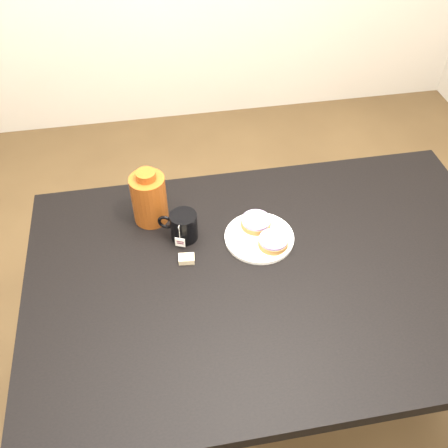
% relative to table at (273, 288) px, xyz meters
% --- Properties ---
extents(ground_plane, '(4.00, 4.00, 0.00)m').
position_rel_table_xyz_m(ground_plane, '(0.00, 0.00, -0.67)').
color(ground_plane, brown).
extents(table, '(1.40, 0.90, 0.75)m').
position_rel_table_xyz_m(table, '(0.00, 0.00, 0.00)').
color(table, black).
rests_on(table, ground_plane).
extents(plate, '(0.21, 0.21, 0.02)m').
position_rel_table_xyz_m(plate, '(-0.02, 0.13, 0.09)').
color(plate, white).
rests_on(plate, table).
extents(bagel_back, '(0.10, 0.10, 0.03)m').
position_rel_table_xyz_m(bagel_back, '(-0.02, 0.17, 0.11)').
color(bagel_back, brown).
rests_on(bagel_back, plate).
extents(bagel_front, '(0.10, 0.10, 0.03)m').
position_rel_table_xyz_m(bagel_front, '(0.01, 0.09, 0.11)').
color(bagel_front, brown).
rests_on(bagel_front, plate).
extents(mug, '(0.13, 0.11, 0.09)m').
position_rel_table_xyz_m(mug, '(-0.24, 0.18, 0.13)').
color(mug, black).
rests_on(mug, table).
extents(teabag_pouch, '(0.05, 0.04, 0.02)m').
position_rel_table_xyz_m(teabag_pouch, '(-0.24, 0.08, 0.09)').
color(teabag_pouch, '#C6B793').
rests_on(teabag_pouch, table).
extents(bagel_package, '(0.13, 0.13, 0.18)m').
position_rel_table_xyz_m(bagel_package, '(-0.33, 0.27, 0.17)').
color(bagel_package, '#5F270C').
rests_on(bagel_package, table).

